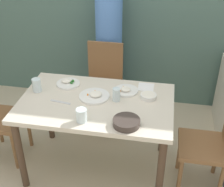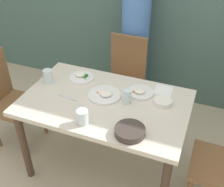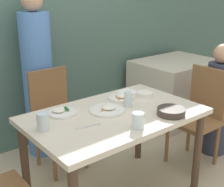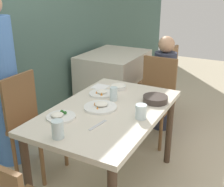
% 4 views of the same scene
% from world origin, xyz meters
% --- Properties ---
extents(wall_back, '(10.00, 0.06, 2.70)m').
position_xyz_m(wall_back, '(0.00, 1.31, 1.35)').
color(wall_back, '#4C6B60').
rests_on(wall_back, ground_plane).
extents(dining_table, '(1.29, 0.81, 0.75)m').
position_xyz_m(dining_table, '(0.00, 0.00, 0.65)').
color(dining_table, beige).
rests_on(dining_table, ground_plane).
extents(chair_adult_spot, '(0.40, 0.40, 0.92)m').
position_xyz_m(chair_adult_spot, '(-0.09, 0.75, 0.50)').
color(chair_adult_spot, brown).
rests_on(chair_adult_spot, ground_plane).
extents(chair_child_spot, '(0.40, 0.40, 0.92)m').
position_xyz_m(chair_child_spot, '(0.99, -0.05, 0.50)').
color(chair_child_spot, brown).
rests_on(chair_child_spot, ground_plane).
extents(person_adult, '(0.29, 0.29, 1.60)m').
position_xyz_m(person_adult, '(-0.09, 1.06, 0.75)').
color(person_adult, '#5184D1').
rests_on(person_adult, ground_plane).
extents(person_child, '(0.25, 0.25, 1.12)m').
position_xyz_m(person_child, '(1.28, -0.05, 0.52)').
color(person_child, '#33384C').
rests_on(person_child, ground_plane).
extents(bowl_curry, '(0.21, 0.21, 0.05)m').
position_xyz_m(bowl_curry, '(0.30, -0.28, 0.78)').
color(bowl_curry, '#3D332D').
rests_on(bowl_curry, dining_table).
extents(plate_rice_adult, '(0.26, 0.26, 0.05)m').
position_xyz_m(plate_rice_adult, '(-0.02, 0.06, 0.76)').
color(plate_rice_adult, white).
rests_on(plate_rice_adult, dining_table).
extents(plate_rice_child, '(0.21, 0.21, 0.05)m').
position_xyz_m(plate_rice_child, '(0.23, 0.19, 0.76)').
color(plate_rice_child, white).
rests_on(plate_rice_child, dining_table).
extents(plate_noodles, '(0.21, 0.21, 0.04)m').
position_xyz_m(plate_noodles, '(-0.31, 0.23, 0.76)').
color(plate_noodles, white).
rests_on(plate_noodles, dining_table).
extents(bowl_rice_small, '(0.14, 0.14, 0.04)m').
position_xyz_m(bowl_rice_small, '(0.43, 0.12, 0.77)').
color(bowl_rice_small, white).
rests_on(bowl_rice_small, dining_table).
extents(glass_water_tall, '(0.08, 0.08, 0.11)m').
position_xyz_m(glass_water_tall, '(-0.04, -0.29, 0.80)').
color(glass_water_tall, silver).
rests_on(glass_water_tall, dining_table).
extents(glass_water_short, '(0.08, 0.08, 0.12)m').
position_xyz_m(glass_water_short, '(-0.54, 0.07, 0.81)').
color(glass_water_short, silver).
rests_on(glass_water_short, dining_table).
extents(glass_water_center, '(0.06, 0.06, 0.12)m').
position_xyz_m(glass_water_center, '(0.17, 0.04, 0.81)').
color(glass_water_center, silver).
rests_on(glass_water_center, dining_table).
extents(napkin_folded, '(0.14, 0.14, 0.01)m').
position_xyz_m(napkin_folded, '(0.39, 0.30, 0.75)').
color(napkin_folded, white).
rests_on(napkin_folded, dining_table).
extents(fork_steel, '(0.18, 0.05, 0.01)m').
position_xyz_m(fork_steel, '(-0.29, -0.07, 0.75)').
color(fork_steel, silver).
rests_on(fork_steel, dining_table).
extents(background_table, '(0.99, 0.77, 0.76)m').
position_xyz_m(background_table, '(1.66, 0.81, 0.38)').
color(background_table, beige).
rests_on(background_table, ground_plane).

